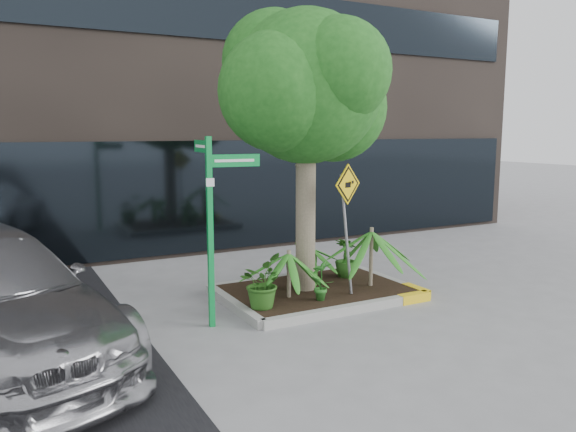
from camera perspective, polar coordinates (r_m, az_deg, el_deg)
name	(u,v)px	position (r m, az deg, el deg)	size (l,w,h in m)	color
ground	(316,302)	(9.79, 2.81, -8.73)	(80.00, 80.00, 0.00)	gray
planter	(319,291)	(10.10, 3.15, -7.59)	(3.35, 2.36, 0.15)	#9E9E99
tree	(306,87)	(9.69, 1.79, 12.92)	(3.33, 2.95, 4.99)	gray
palm_front	(372,231)	(10.13, 8.50, -1.54)	(1.20, 1.20, 1.33)	gray
palm_left	(289,253)	(9.37, 0.09, -3.81)	(0.91, 0.91, 1.01)	gray
palm_back	(312,249)	(10.42, 2.46, -3.36)	(0.73, 0.73, 0.81)	gray
shrub_a	(261,282)	(8.92, -2.79, -6.71)	(0.74, 0.74, 0.82)	#275919
shrub_b	(346,257)	(10.82, 5.92, -4.20)	(0.42, 0.42, 0.75)	#2B641E
shrub_c	(321,280)	(9.31, 3.39, -6.47)	(0.36, 0.36, 0.69)	#2A7725
shrub_d	(304,256)	(10.76, 1.64, -4.13)	(0.44, 0.44, 0.79)	#326B1F
street_sign_post	(212,210)	(8.36, -7.69, 0.57)	(0.84, 0.86, 2.85)	#0D953E
cattle_sign	(347,207)	(9.52, 6.03, 0.96)	(0.65, 0.30, 2.23)	slate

